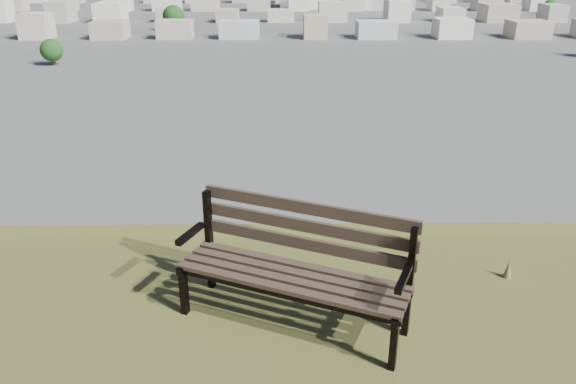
{
  "coord_description": "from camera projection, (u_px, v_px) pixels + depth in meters",
  "views": [
    {
      "loc": [
        0.32,
        -1.21,
        27.76
      ],
      "look_at": [
        0.4,
        4.52,
        25.3
      ],
      "focal_mm": 35.0,
      "sensor_mm": 36.0,
      "label": 1
    }
  ],
  "objects": [
    {
      "name": "park_bench",
      "position": [
        297.0,
        260.0,
        4.4
      ],
      "size": [
        1.88,
        1.26,
        0.95
      ],
      "rotation": [
        0.0,
        0.0,
        -0.41
      ],
      "color": "#433627",
      "rests_on": "hilltop_mesa"
    }
  ]
}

